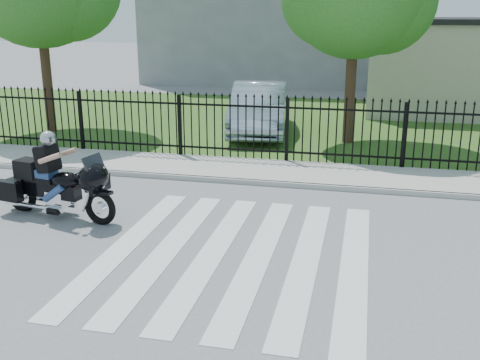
# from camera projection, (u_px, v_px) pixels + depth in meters

# --- Properties ---
(ground) EXTENTS (120.00, 120.00, 0.00)m
(ground) POSITION_uv_depth(u_px,v_px,m) (235.00, 255.00, 9.60)
(ground) COLOR slate
(ground) RESTS_ON ground
(crosswalk) EXTENTS (5.00, 5.50, 0.01)m
(crosswalk) POSITION_uv_depth(u_px,v_px,m) (235.00, 254.00, 9.60)
(crosswalk) COLOR silver
(crosswalk) RESTS_ON ground
(sidewalk) EXTENTS (40.00, 2.00, 0.12)m
(sidewalk) POSITION_uv_depth(u_px,v_px,m) (281.00, 172.00, 14.25)
(sidewalk) COLOR #ADAAA3
(sidewalk) RESTS_ON ground
(curb) EXTENTS (40.00, 0.12, 0.12)m
(curb) POSITION_uv_depth(u_px,v_px,m) (274.00, 184.00, 13.31)
(curb) COLOR #ADAAA3
(curb) RESTS_ON ground
(grass_strip) EXTENTS (40.00, 12.00, 0.02)m
(grass_strip) POSITION_uv_depth(u_px,v_px,m) (310.00, 123.00, 20.79)
(grass_strip) COLOR #29541C
(grass_strip) RESTS_ON ground
(iron_fence) EXTENTS (26.00, 0.04, 1.80)m
(iron_fence) POSITION_uv_depth(u_px,v_px,m) (287.00, 132.00, 14.94)
(iron_fence) COLOR black
(iron_fence) RESTS_ON ground
(motorcycle_rider) EXTENTS (2.70, 1.21, 1.80)m
(motorcycle_rider) POSITION_uv_depth(u_px,v_px,m) (54.00, 182.00, 11.18)
(motorcycle_rider) COLOR black
(motorcycle_rider) RESTS_ON ground
(parked_car) EXTENTS (2.41, 5.22, 1.66)m
(parked_car) POSITION_uv_depth(u_px,v_px,m) (259.00, 108.00, 18.82)
(parked_car) COLOR #A4B7CF
(parked_car) RESTS_ON grass_strip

